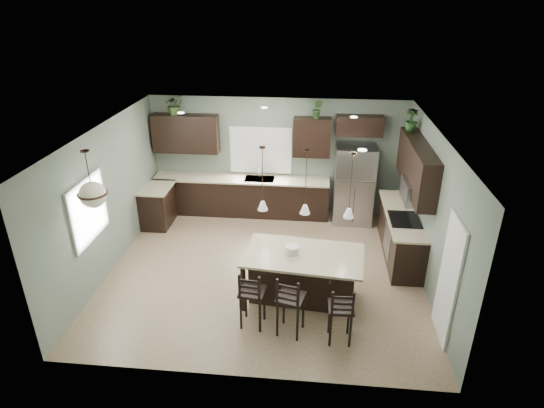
{
  "coord_description": "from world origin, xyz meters",
  "views": [
    {
      "loc": [
        0.88,
        -7.5,
        4.98
      ],
      "look_at": [
        0.1,
        0.4,
        1.25
      ],
      "focal_mm": 30.0,
      "sensor_mm": 36.0,
      "label": 1
    }
  ],
  "objects_px": {
    "bar_stool_left": "(253,298)",
    "plant_back_left": "(174,105)",
    "refrigerator": "(354,185)",
    "bar_stool_right": "(340,313)",
    "serving_dish": "(292,250)",
    "bar_stool_center": "(291,304)",
    "kitchen_island": "(303,277)"
  },
  "relations": [
    {
      "from": "plant_back_left",
      "to": "bar_stool_right",
      "type": "bearing_deg",
      "value": -49.77
    },
    {
      "from": "bar_stool_left",
      "to": "plant_back_left",
      "type": "height_order",
      "value": "plant_back_left"
    },
    {
      "from": "bar_stool_center",
      "to": "bar_stool_right",
      "type": "bearing_deg",
      "value": 5.6
    },
    {
      "from": "refrigerator",
      "to": "bar_stool_right",
      "type": "distance_m",
      "value": 4.22
    },
    {
      "from": "plant_back_left",
      "to": "kitchen_island",
      "type": "bearing_deg",
      "value": -47.66
    },
    {
      "from": "refrigerator",
      "to": "bar_stool_center",
      "type": "bearing_deg",
      "value": -106.44
    },
    {
      "from": "serving_dish",
      "to": "bar_stool_center",
      "type": "xyz_separation_m",
      "value": [
        0.04,
        -0.9,
        -0.45
      ]
    },
    {
      "from": "plant_back_left",
      "to": "refrigerator",
      "type": "bearing_deg",
      "value": -3.07
    },
    {
      "from": "kitchen_island",
      "to": "bar_stool_right",
      "type": "distance_m",
      "value": 1.17
    },
    {
      "from": "bar_stool_left",
      "to": "kitchen_island",
      "type": "bearing_deg",
      "value": 50.79
    },
    {
      "from": "bar_stool_left",
      "to": "serving_dish",
      "type": "bearing_deg",
      "value": 59.9
    },
    {
      "from": "bar_stool_right",
      "to": "plant_back_left",
      "type": "bearing_deg",
      "value": 127.97
    },
    {
      "from": "refrigerator",
      "to": "kitchen_island",
      "type": "height_order",
      "value": "refrigerator"
    },
    {
      "from": "refrigerator",
      "to": "plant_back_left",
      "type": "xyz_separation_m",
      "value": [
        -4.16,
        0.22,
        1.71
      ]
    },
    {
      "from": "kitchen_island",
      "to": "bar_stool_center",
      "type": "relative_size",
      "value": 1.83
    },
    {
      "from": "bar_stool_left",
      "to": "bar_stool_right",
      "type": "xyz_separation_m",
      "value": [
        1.39,
        -0.24,
        -0.02
      ]
    },
    {
      "from": "bar_stool_right",
      "to": "serving_dish",
      "type": "bearing_deg",
      "value": 126.63
    },
    {
      "from": "serving_dish",
      "to": "plant_back_left",
      "type": "height_order",
      "value": "plant_back_left"
    },
    {
      "from": "bar_stool_right",
      "to": "refrigerator",
      "type": "bearing_deg",
      "value": 81.84
    },
    {
      "from": "serving_dish",
      "to": "plant_back_left",
      "type": "distance_m",
      "value": 4.76
    },
    {
      "from": "serving_dish",
      "to": "kitchen_island",
      "type": "bearing_deg",
      "value": -5.61
    },
    {
      "from": "kitchen_island",
      "to": "bar_stool_center",
      "type": "bearing_deg",
      "value": -94.41
    },
    {
      "from": "refrigerator",
      "to": "serving_dish",
      "type": "distance_m",
      "value": 3.41
    },
    {
      "from": "serving_dish",
      "to": "bar_stool_right",
      "type": "relative_size",
      "value": 0.23
    },
    {
      "from": "bar_stool_center",
      "to": "plant_back_left",
      "type": "relative_size",
      "value": 2.34
    },
    {
      "from": "refrigerator",
      "to": "plant_back_left",
      "type": "height_order",
      "value": "plant_back_left"
    },
    {
      "from": "bar_stool_left",
      "to": "bar_stool_right",
      "type": "relative_size",
      "value": 1.03
    },
    {
      "from": "refrigerator",
      "to": "kitchen_island",
      "type": "xyz_separation_m",
      "value": [
        -1.05,
        -3.19,
        -0.46
      ]
    },
    {
      "from": "refrigerator",
      "to": "bar_stool_left",
      "type": "distance_m",
      "value": 4.36
    },
    {
      "from": "refrigerator",
      "to": "serving_dish",
      "type": "xyz_separation_m",
      "value": [
        -1.25,
        -3.17,
        0.07
      ]
    },
    {
      "from": "bar_stool_right",
      "to": "plant_back_left",
      "type": "height_order",
      "value": "plant_back_left"
    },
    {
      "from": "kitchen_island",
      "to": "bar_stool_left",
      "type": "height_order",
      "value": "bar_stool_left"
    }
  ]
}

